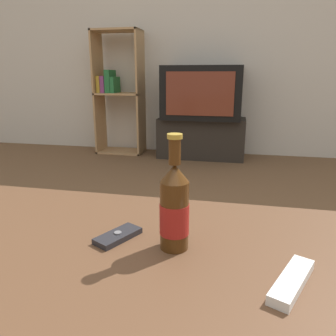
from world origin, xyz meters
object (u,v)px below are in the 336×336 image
tv_stand (201,138)px  remote_control (292,281)px  cell_phone (118,236)px  television (203,92)px  bookshelf (117,91)px  beer_bottle (174,208)px

tv_stand → remote_control: size_ratio=5.40×
cell_phone → remote_control: (0.38, -0.11, 0.00)m
tv_stand → television: size_ratio=1.14×
cell_phone → remote_control: size_ratio=0.77×
television → remote_control: bearing=-80.5°
cell_phone → remote_control: 0.40m
television → remote_control: 2.87m
tv_stand → television: (0.00, -0.00, 0.47)m
television → cell_phone: size_ratio=6.15×
remote_control → bookshelf: bearing=140.8°
beer_bottle → remote_control: 0.27m
tv_stand → beer_bottle: size_ratio=3.39×
beer_bottle → remote_control: size_ratio=1.59×
television → cell_phone: 2.73m
cell_phone → tv_stand: bearing=119.5°
tv_stand → beer_bottle: beer_bottle is taller
tv_stand → beer_bottle: (0.23, -2.74, 0.36)m
tv_stand → cell_phone: cell_phone is taller
bookshelf → cell_phone: bookshelf is taller
tv_stand → cell_phone: (0.09, -2.72, 0.27)m
tv_stand → bookshelf: 1.04m
bookshelf → beer_bottle: bearing=-67.3°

